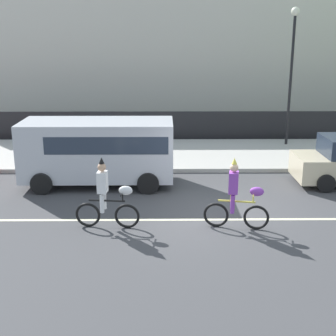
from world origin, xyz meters
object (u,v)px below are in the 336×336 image
at_px(parade_cyclist_zebra, 107,197).
at_px(parked_van_silver, 100,148).
at_px(street_lamp_post, 292,57).
at_px(parade_cyclist_purple, 237,198).

xyz_separation_m(parade_cyclist_zebra, parked_van_silver, (-0.65, 3.70, 0.44)).
height_order(parade_cyclist_zebra, street_lamp_post, street_lamp_post).
height_order(parade_cyclist_zebra, parade_cyclist_purple, same).
distance_m(parade_cyclist_zebra, parked_van_silver, 3.78).
bearing_deg(street_lamp_post, parade_cyclist_zebra, -127.95).
height_order(parked_van_silver, street_lamp_post, street_lamp_post).
bearing_deg(parade_cyclist_zebra, parked_van_silver, 99.99).
distance_m(parade_cyclist_purple, street_lamp_post, 10.24).
distance_m(parade_cyclist_zebra, parade_cyclist_purple, 3.39).
bearing_deg(parade_cyclist_purple, parked_van_silver, 136.91).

